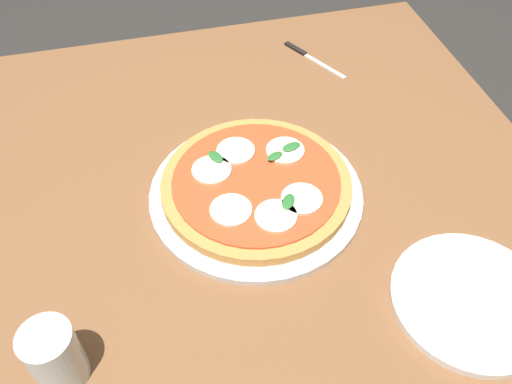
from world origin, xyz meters
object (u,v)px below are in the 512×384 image
(glass_cup, at_px, (54,356))
(serving_tray, at_px, (256,194))
(dining_table, at_px, (242,289))
(knife, at_px, (307,55))
(plate_white, at_px, (471,300))
(pizza, at_px, (256,184))

(glass_cup, bearing_deg, serving_tray, -53.19)
(dining_table, height_order, knife, knife)
(dining_table, xyz_separation_m, serving_tray, (0.12, -0.05, 0.10))
(plate_white, bearing_deg, serving_tray, 41.97)
(dining_table, height_order, pizza, pizza)
(serving_tray, relative_size, plate_white, 1.55)
(glass_cup, bearing_deg, knife, -40.94)
(dining_table, bearing_deg, glass_cup, 114.97)
(knife, bearing_deg, dining_table, 151.57)
(dining_table, distance_m, knife, 0.57)
(pizza, height_order, plate_white, pizza)
(knife, relative_size, glass_cup, 1.60)
(dining_table, relative_size, serving_tray, 3.64)
(pizza, distance_m, glass_cup, 0.41)
(dining_table, distance_m, serving_tray, 0.16)
(serving_tray, distance_m, plate_white, 0.37)
(serving_tray, xyz_separation_m, glass_cup, (-0.24, 0.32, 0.04))
(glass_cup, bearing_deg, plate_white, -93.65)
(serving_tray, height_order, pizza, pizza)
(plate_white, bearing_deg, knife, 3.32)
(pizza, bearing_deg, plate_white, -138.85)
(knife, bearing_deg, pizza, 150.36)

